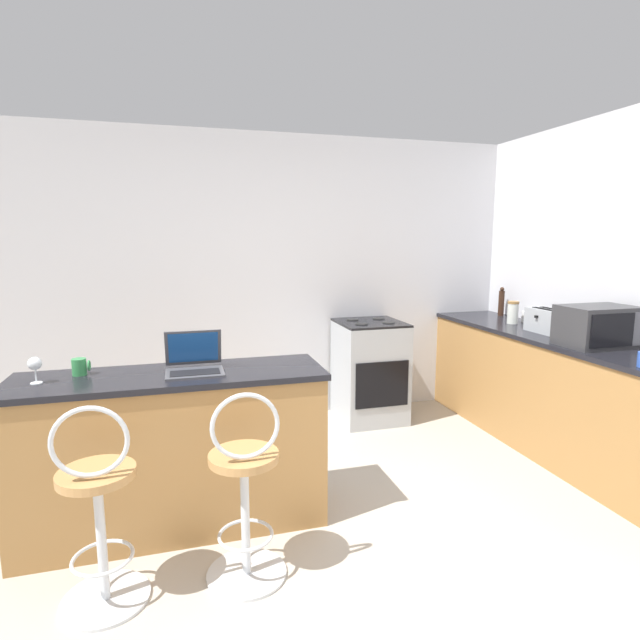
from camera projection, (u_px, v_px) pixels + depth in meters
name	position (u px, v px, depth m)	size (l,w,h in m)	color
ground_plane	(330.00, 591.00, 2.40)	(20.00, 20.00, 0.00)	#ADA393
wall_back	(251.00, 280.00, 4.54)	(12.00, 0.06, 2.60)	silver
breakfast_bar	(175.00, 451.00, 2.87)	(1.72, 0.53, 0.92)	#9E703D
counter_right	(565.00, 398.00, 3.84)	(0.62, 2.98, 0.92)	#9E703D
bar_stool_near	(99.00, 512.00, 2.24)	(0.40, 0.40, 0.98)	silver
bar_stool_far	(245.00, 492.00, 2.42)	(0.40, 0.40, 0.98)	silver
laptop	(194.00, 361.00, 2.84)	(0.32, 0.28, 0.23)	#47474C
microwave	(598.00, 326.00, 3.49)	(0.50, 0.34, 0.29)	#2D2D30
toaster	(546.00, 321.00, 4.01)	(0.20, 0.32, 0.20)	#9EA3A8
stove_range	(370.00, 371.00, 4.62)	(0.58, 0.61, 0.93)	#9EA3A8
mug_white	(527.00, 316.00, 4.52)	(0.10, 0.08, 0.10)	white
mug_green	(80.00, 367.00, 2.76)	(0.09, 0.08, 0.09)	#338447
storage_jar	(513.00, 312.00, 4.43)	(0.10, 0.10, 0.20)	silver
pepper_mill	(501.00, 302.00, 4.88)	(0.06, 0.06, 0.28)	#331E14
wine_glass_tall	(35.00, 365.00, 2.59)	(0.07, 0.07, 0.14)	silver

